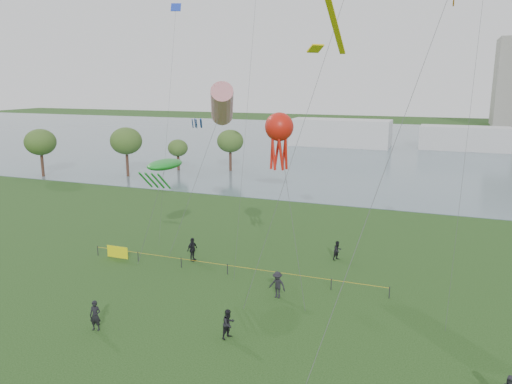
% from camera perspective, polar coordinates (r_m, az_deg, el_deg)
% --- Properties ---
extents(lake, '(400.00, 120.00, 0.08)m').
position_cam_1_polar(lake, '(118.28, 15.77, 5.11)').
color(lake, slate).
rests_on(lake, ground_plane).
extents(pavilion_left, '(22.00, 8.00, 6.00)m').
position_cam_1_polar(pavilion_left, '(114.71, 9.61, 6.69)').
color(pavilion_left, silver).
rests_on(pavilion_left, ground_plane).
extents(pavilion_right, '(18.00, 7.00, 5.00)m').
position_cam_1_polar(pavilion_right, '(115.62, 22.69, 5.69)').
color(pavilion_right, silver).
rests_on(pavilion_right, ground_plane).
extents(trees, '(29.50, 19.33, 7.55)m').
position_cam_1_polar(trees, '(80.32, -13.98, 5.54)').
color(trees, '#3C251B').
rests_on(trees, ground_plane).
extents(fence, '(24.07, 0.07, 1.05)m').
position_cam_1_polar(fence, '(41.14, -11.15, -7.38)').
color(fence, black).
rests_on(fence, ground_plane).
extents(spectator_a, '(0.94, 1.04, 1.74)m').
position_cam_1_polar(spectator_a, '(29.50, -3.15, -14.81)').
color(spectator_a, black).
rests_on(spectator_a, ground_plane).
extents(spectator_b, '(1.30, 0.88, 1.85)m').
position_cam_1_polar(spectator_b, '(34.41, 2.46, -10.55)').
color(spectator_b, black).
rests_on(spectator_b, ground_plane).
extents(spectator_c, '(0.71, 1.22, 1.96)m').
position_cam_1_polar(spectator_c, '(41.34, -7.29, -6.52)').
color(spectator_c, black).
rests_on(spectator_c, ground_plane).
extents(spectator_f, '(0.75, 0.58, 1.84)m').
position_cam_1_polar(spectator_f, '(31.70, -17.89, -13.30)').
color(spectator_f, black).
rests_on(spectator_f, ground_plane).
extents(spectator_g, '(0.94, 0.98, 1.59)m').
position_cam_1_polar(spectator_g, '(41.84, 9.31, -6.61)').
color(spectator_g, black).
rests_on(spectator_g, ground_plane).
extents(kite_windsock, '(4.77, 7.51, 14.45)m').
position_cam_1_polar(kite_windsock, '(43.42, -3.92, 9.98)').
color(kite_windsock, '#3F3F42').
extents(kite_creature, '(2.90, 4.48, 8.36)m').
position_cam_1_polar(kite_creature, '(40.14, -10.42, 3.06)').
color(kite_creature, '#3F3F42').
extents(kite_octopus, '(3.95, 4.28, 12.39)m').
position_cam_1_polar(kite_octopus, '(33.90, 2.67, 7.27)').
color(kite_octopus, '#3F3F42').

